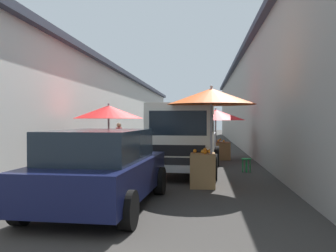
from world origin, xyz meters
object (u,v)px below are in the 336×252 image
object	(u,v)px
hatchback_car	(101,168)
parked_scooter	(120,151)
fruit_stall_near_right	(216,120)
vendor_by_crates	(119,138)
fruit_stall_mid_lane	(210,109)
fruit_stall_near_left	(108,120)
vendor_in_shade	(189,134)
delivery_truck	(184,140)
plastic_stool	(246,162)

from	to	relation	value
hatchback_car	parked_scooter	distance (m)	7.13
fruit_stall_near_right	vendor_by_crates	distance (m)	4.26
fruit_stall_mid_lane	vendor_by_crates	world-z (taller)	fruit_stall_mid_lane
fruit_stall_near_left	vendor_in_shade	xyz separation A→B (m)	(6.19, -2.30, -0.66)
vendor_in_shade	parked_scooter	size ratio (longest dim) A/B	1.00
delivery_truck	vendor_in_shade	size ratio (longest dim) A/B	2.98
fruit_stall_near_left	vendor_in_shade	world-z (taller)	fruit_stall_near_left
plastic_stool	vendor_in_shade	bearing A→B (deg)	18.77
fruit_stall_near_left	vendor_by_crates	xyz separation A→B (m)	(4.26, 0.65, -0.78)
hatchback_car	vendor_in_shade	bearing A→B (deg)	-6.18
fruit_stall_near_right	delivery_truck	world-z (taller)	fruit_stall_near_right
fruit_stall_mid_lane	plastic_stool	distance (m)	3.39
fruit_stall_near_left	vendor_by_crates	distance (m)	4.38
hatchback_car	delivery_truck	xyz separation A→B (m)	(4.07, -1.31, 0.30)
vendor_by_crates	vendor_in_shade	size ratio (longest dim) A/B	0.90
fruit_stall_near_left	vendor_in_shade	bearing A→B (deg)	-20.36
plastic_stool	hatchback_car	bearing A→B (deg)	147.19
fruit_stall_near_right	hatchback_car	world-z (taller)	fruit_stall_near_right
delivery_truck	parked_scooter	size ratio (longest dim) A/B	2.97
fruit_stall_near_left	fruit_stall_mid_lane	xyz separation A→B (m)	(-2.53, -3.15, 0.26)
fruit_stall_near_left	parked_scooter	distance (m)	2.55
parked_scooter	fruit_stall_mid_lane	bearing A→B (deg)	-145.54
fruit_stall_near_right	hatchback_car	distance (m)	9.05
delivery_truck	vendor_in_shade	xyz separation A→B (m)	(6.89, 0.12, -0.06)
delivery_truck	vendor_by_crates	world-z (taller)	delivery_truck
delivery_truck	parked_scooter	distance (m)	3.95
delivery_truck	vendor_by_crates	size ratio (longest dim) A/B	3.31
hatchback_car	vendor_by_crates	bearing A→B (deg)	11.06
fruit_stall_mid_lane	parked_scooter	xyz separation A→B (m)	(4.79, 3.29, -1.45)
vendor_by_crates	vendor_in_shade	bearing A→B (deg)	-56.80
vendor_by_crates	plastic_stool	distance (m)	6.43
fruit_stall_mid_lane	delivery_truck	bearing A→B (deg)	21.57
parked_scooter	plastic_stool	distance (m)	4.91
fruit_stall_near_right	plastic_stool	xyz separation A→B (m)	(-3.69, -0.81, -1.31)
fruit_stall_near_left	fruit_stall_near_right	bearing A→B (deg)	-41.90
delivery_truck	parked_scooter	world-z (taller)	delivery_truck
fruit_stall_near_right	vendor_by_crates	bearing A→B (deg)	85.32
fruit_stall_near_left	delivery_truck	bearing A→B (deg)	-105.96
fruit_stall_mid_lane	vendor_by_crates	size ratio (longest dim) A/B	1.63
plastic_stool	vendor_by_crates	bearing A→B (deg)	50.97
hatchback_car	fruit_stall_mid_lane	bearing A→B (deg)	-42.45
fruit_stall_near_right	vendor_in_shade	world-z (taller)	fruit_stall_near_right
vendor_in_shade	fruit_stall_near_right	bearing A→B (deg)	-151.79
vendor_by_crates	parked_scooter	world-z (taller)	vendor_by_crates
fruit_stall_mid_lane	delivery_truck	world-z (taller)	fruit_stall_mid_lane
vendor_by_crates	hatchback_car	bearing A→B (deg)	-168.94
vendor_by_crates	plastic_stool	size ratio (longest dim) A/B	3.47
fruit_stall_near_right	fruit_stall_mid_lane	bearing A→B (deg)	176.74
fruit_stall_near_right	fruit_stall_near_left	bearing A→B (deg)	138.10
delivery_truck	plastic_stool	distance (m)	2.23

